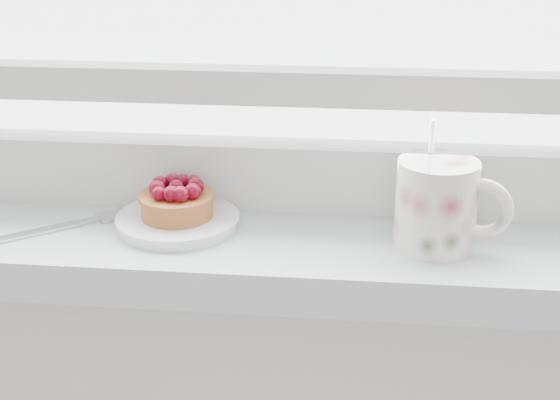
# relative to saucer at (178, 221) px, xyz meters

# --- Properties ---
(saucer) EXTENTS (0.12, 0.12, 0.01)m
(saucer) POSITION_rel_saucer_xyz_m (0.00, 0.00, 0.00)
(saucer) COLOR silver
(saucer) RESTS_ON windowsill
(raspberry_tart) EXTENTS (0.08, 0.08, 0.04)m
(raspberry_tart) POSITION_rel_saucer_xyz_m (0.00, 0.00, 0.02)
(raspberry_tart) COLOR brown
(raspberry_tart) RESTS_ON saucer
(floral_mug) EXTENTS (0.12, 0.09, 0.12)m
(floral_mug) POSITION_rel_saucer_xyz_m (0.25, -0.02, 0.04)
(floral_mug) COLOR silver
(floral_mug) RESTS_ON windowsill
(fork) EXTENTS (0.17, 0.14, 0.00)m
(fork) POSITION_rel_saucer_xyz_m (-0.11, -0.02, -0.00)
(fork) COLOR silver
(fork) RESTS_ON windowsill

